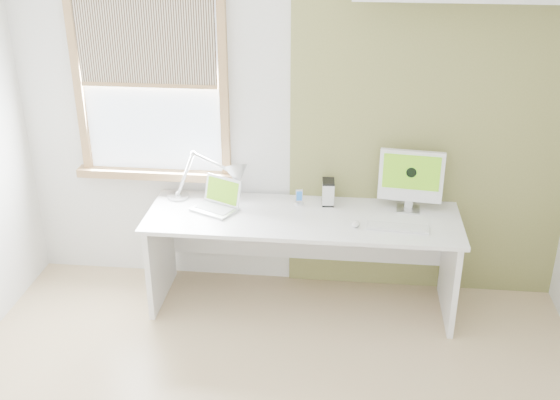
# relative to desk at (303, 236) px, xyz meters

# --- Properties ---
(room) EXTENTS (4.04, 3.54, 2.64)m
(room) POSITION_rel_desk_xyz_m (-0.12, -1.44, 0.77)
(room) COLOR tan
(room) RESTS_ON ground
(accent_wall) EXTENTS (2.00, 0.02, 2.60)m
(accent_wall) POSITION_rel_desk_xyz_m (0.88, 0.30, 0.77)
(accent_wall) COLOR olive
(accent_wall) RESTS_ON room
(window) EXTENTS (1.20, 0.14, 1.42)m
(window) POSITION_rel_desk_xyz_m (-1.12, 0.27, 1.01)
(window) COLOR #AB7F4E
(window) RESTS_ON room
(desk) EXTENTS (2.20, 0.70, 0.73)m
(desk) POSITION_rel_desk_xyz_m (0.00, 0.00, 0.00)
(desk) COLOR white
(desk) RESTS_ON room
(desk_lamp) EXTENTS (0.66, 0.28, 0.38)m
(desk_lamp) POSITION_rel_desk_xyz_m (-0.57, 0.10, 0.39)
(desk_lamp) COLOR silver
(desk_lamp) RESTS_ON desk
(laptop) EXTENTS (0.38, 0.35, 0.21)m
(laptop) POSITION_rel_desk_xyz_m (-0.61, 0.00, 0.25)
(laptop) COLOR silver
(laptop) RESTS_ON desk
(phone_dock) EXTENTS (0.07, 0.07, 0.12)m
(phone_dock) POSITION_rel_desk_xyz_m (-0.04, 0.13, 0.23)
(phone_dock) COLOR silver
(phone_dock) RESTS_ON desk
(external_drive) EXTENTS (0.10, 0.14, 0.18)m
(external_drive) POSITION_rel_desk_xyz_m (0.17, 0.17, 0.28)
(external_drive) COLOR silver
(external_drive) RESTS_ON desk
(imac) EXTENTS (0.45, 0.16, 0.44)m
(imac) POSITION_rel_desk_xyz_m (0.74, 0.13, 0.44)
(imac) COLOR silver
(imac) RESTS_ON desk
(keyboard) EXTENTS (0.42, 0.15, 0.02)m
(keyboard) POSITION_rel_desk_xyz_m (0.65, -0.19, 0.20)
(keyboard) COLOR white
(keyboard) RESTS_ON desk
(mouse) EXTENTS (0.06, 0.10, 0.03)m
(mouse) POSITION_rel_desk_xyz_m (0.37, -0.17, 0.21)
(mouse) COLOR white
(mouse) RESTS_ON desk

